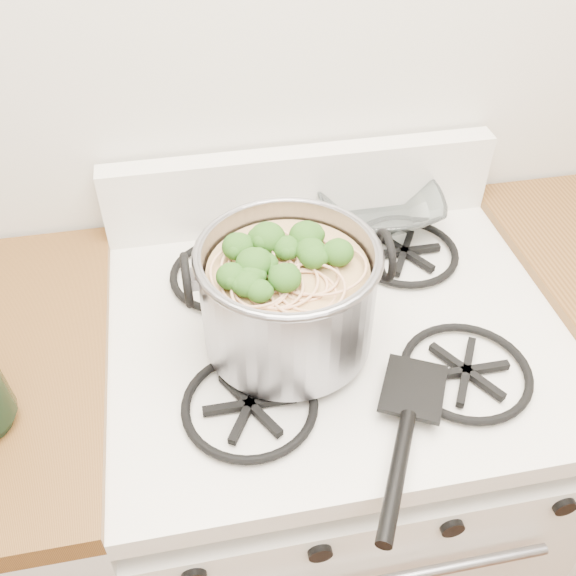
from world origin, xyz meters
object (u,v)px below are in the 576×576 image
at_px(gas_range, 326,474).
at_px(stock_pot, 288,296).
at_px(glass_bowl, 378,211).
at_px(spatula, 414,385).

bearing_deg(gas_range, stock_pot, -160.44).
xyz_separation_m(gas_range, glass_bowl, (0.15, 0.26, 0.50)).
xyz_separation_m(gas_range, spatula, (0.07, -0.17, 0.50)).
relative_size(stock_pot, spatula, 0.99).
distance_m(gas_range, spatula, 0.53).
distance_m(gas_range, stock_pot, 0.58).
xyz_separation_m(stock_pot, spatula, (0.16, -0.14, -0.08)).
height_order(stock_pot, spatula, stock_pot).
xyz_separation_m(gas_range, stock_pot, (-0.09, -0.03, 0.58)).
relative_size(gas_range, glass_bowl, 9.53).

